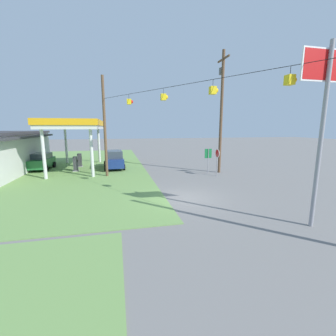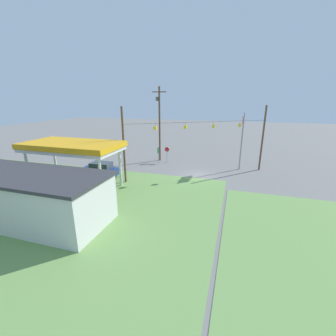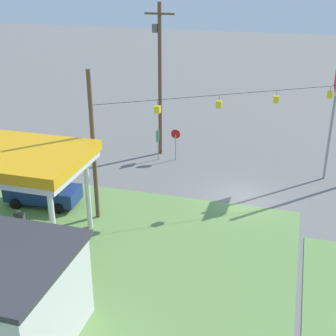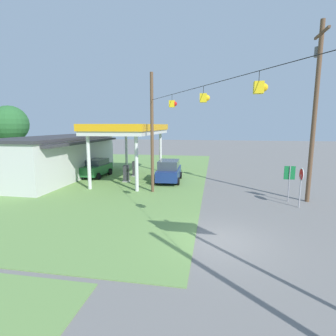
% 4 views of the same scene
% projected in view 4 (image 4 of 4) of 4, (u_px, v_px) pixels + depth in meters
% --- Properties ---
extents(ground_plane, '(160.00, 160.00, 0.00)m').
position_uv_depth(ground_plane, '(221.00, 241.00, 11.62)').
color(ground_plane, slate).
extents(grass_verge_station_corner, '(36.00, 28.00, 0.04)m').
position_uv_depth(grass_verge_station_corner, '(74.00, 173.00, 28.11)').
color(grass_verge_station_corner, '#6B934C').
rests_on(grass_verge_station_corner, ground).
extents(gas_station_canopy, '(10.39, 5.30, 5.17)m').
position_uv_depth(gas_station_canopy, '(130.00, 130.00, 24.21)').
color(gas_station_canopy, silver).
rests_on(gas_station_canopy, ground).
extents(gas_station_store, '(14.54, 5.98, 4.02)m').
position_uv_depth(gas_station_store, '(60.00, 157.00, 25.38)').
color(gas_station_store, silver).
rests_on(gas_station_store, ground).
extents(fuel_pump_near, '(0.71, 0.56, 1.53)m').
position_uv_depth(fuel_pump_near, '(126.00, 174.00, 23.55)').
color(fuel_pump_near, gray).
rests_on(fuel_pump_near, ground).
extents(fuel_pump_far, '(0.71, 0.56, 1.53)m').
position_uv_depth(fuel_pump_far, '(135.00, 169.00, 26.15)').
color(fuel_pump_far, gray).
rests_on(fuel_pump_far, ground).
extents(car_at_pumps_front, '(4.62, 2.30, 1.99)m').
position_uv_depth(car_at_pumps_front, '(169.00, 171.00, 23.58)').
color(car_at_pumps_front, navy).
rests_on(car_at_pumps_front, ground).
extents(car_at_pumps_rear, '(4.17, 2.28, 1.76)m').
position_uv_depth(car_at_pumps_rear, '(96.00, 168.00, 25.89)').
color(car_at_pumps_rear, '#1E602D').
rests_on(car_at_pumps_rear, ground).
extents(stop_sign_roadside, '(0.80, 0.08, 2.50)m').
position_uv_depth(stop_sign_roadside, '(301.00, 179.00, 16.05)').
color(stop_sign_roadside, '#99999E').
rests_on(stop_sign_roadside, ground).
extents(route_sign, '(0.10, 0.70, 2.40)m').
position_uv_depth(route_sign, '(289.00, 176.00, 17.40)').
color(route_sign, gray).
rests_on(route_sign, ground).
extents(utility_pole_main, '(2.20, 0.44, 11.42)m').
position_uv_depth(utility_pole_main, '(315.00, 105.00, 16.65)').
color(utility_pole_main, brown).
rests_on(utility_pole_main, ground).
extents(signal_span_gantry, '(15.96, 10.24, 8.83)m').
position_uv_depth(signal_span_gantry, '(225.00, 132.00, 10.83)').
color(signal_span_gantry, brown).
rests_on(signal_span_gantry, ground).
extents(tree_behind_station, '(4.07, 4.07, 7.26)m').
position_uv_depth(tree_behind_station, '(10.00, 124.00, 29.53)').
color(tree_behind_station, '#4C3828').
rests_on(tree_behind_station, ground).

